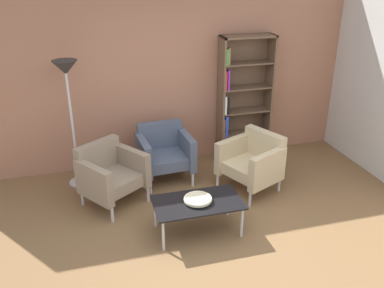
# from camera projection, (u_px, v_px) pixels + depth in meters

# --- Properties ---
(ground_plane) EXTENTS (8.32, 8.32, 0.00)m
(ground_plane) POSITION_uv_depth(u_px,v_px,m) (215.00, 256.00, 4.41)
(ground_plane) COLOR brown
(brick_back_panel) EXTENTS (6.40, 0.12, 2.90)m
(brick_back_panel) POSITION_uv_depth(u_px,v_px,m) (164.00, 68.00, 5.97)
(brick_back_panel) COLOR #A87056
(brick_back_panel) RESTS_ON ground_plane
(bookshelf_tall) EXTENTS (0.80, 0.30, 1.90)m
(bookshelf_tall) POSITION_uv_depth(u_px,v_px,m) (240.00, 101.00, 6.29)
(bookshelf_tall) COLOR brown
(bookshelf_tall) RESTS_ON ground_plane
(coffee_table_low) EXTENTS (1.00, 0.56, 0.40)m
(coffee_table_low) POSITION_uv_depth(u_px,v_px,m) (198.00, 204.00, 4.66)
(coffee_table_low) COLOR black
(coffee_table_low) RESTS_ON ground_plane
(decorative_bowl) EXTENTS (0.32, 0.32, 0.05)m
(decorative_bowl) POSITION_uv_depth(u_px,v_px,m) (198.00, 199.00, 4.63)
(decorative_bowl) COLOR beige
(decorative_bowl) RESTS_ON coffee_table_low
(armchair_corner_red) EXTENTS (0.95, 0.93, 0.78)m
(armchair_corner_red) POSITION_uv_depth(u_px,v_px,m) (110.00, 173.00, 5.23)
(armchair_corner_red) COLOR gray
(armchair_corner_red) RESTS_ON ground_plane
(armchair_by_bookshelf) EXTENTS (0.88, 0.91, 0.78)m
(armchair_by_bookshelf) POSITION_uv_depth(u_px,v_px,m) (253.00, 161.00, 5.55)
(armchair_by_bookshelf) COLOR #C6B289
(armchair_by_bookshelf) RESTS_ON ground_plane
(armchair_spare_guest) EXTENTS (0.76, 0.70, 0.78)m
(armchair_spare_guest) POSITION_uv_depth(u_px,v_px,m) (164.00, 152.00, 5.82)
(armchair_spare_guest) COLOR #4C566B
(armchair_spare_guest) RESTS_ON ground_plane
(floor_lamp_torchiere) EXTENTS (0.32, 0.32, 1.74)m
(floor_lamp_torchiere) POSITION_uv_depth(u_px,v_px,m) (67.00, 83.00, 5.26)
(floor_lamp_torchiere) COLOR silver
(floor_lamp_torchiere) RESTS_ON ground_plane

